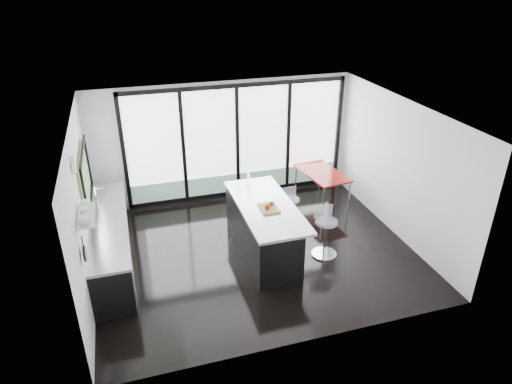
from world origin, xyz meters
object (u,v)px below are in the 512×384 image
object	(u,v)px
bar_stool_near	(325,238)
red_table	(322,187)
bar_stool_far	(291,212)
island	(262,228)

from	to	relation	value
bar_stool_near	red_table	size ratio (longest dim) A/B	0.56
bar_stool_near	bar_stool_far	xyz separation A→B (m)	(-0.24, 1.23, -0.06)
bar_stool_near	bar_stool_far	bearing A→B (deg)	100.98
bar_stool_far	red_table	world-z (taller)	red_table
island	bar_stool_far	bearing A→B (deg)	39.64
red_table	bar_stool_near	bearing A→B (deg)	-112.45
bar_stool_far	red_table	size ratio (longest dim) A/B	0.48
island	bar_stool_near	xyz separation A→B (m)	(1.11, -0.51, -0.12)
bar_stool_near	red_table	distance (m)	2.28
bar_stool_far	red_table	bearing A→B (deg)	36.59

